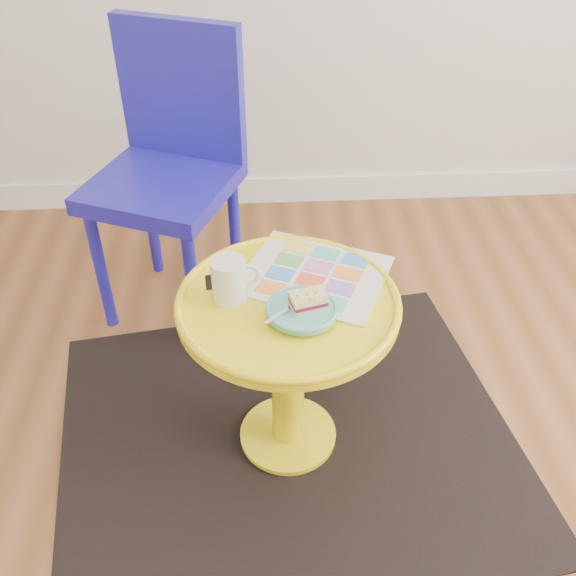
{
  "coord_description": "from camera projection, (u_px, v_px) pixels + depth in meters",
  "views": [
    {
      "loc": [
        -0.25,
        -0.56,
        1.52
      ],
      "look_at": [
        -0.18,
        0.64,
        0.56
      ],
      "focal_mm": 40.0,
      "sensor_mm": 36.0,
      "label": 1
    }
  ],
  "objects": [
    {
      "name": "mug",
      "position": [
        230.0,
        278.0,
        1.54
      ],
      "size": [
        0.12,
        0.08,
        0.11
      ],
      "rotation": [
        0.0,
        0.0,
        0.16
      ],
      "color": "silver",
      "rests_on": "side_table"
    },
    {
      "name": "fork",
      "position": [
        289.0,
        308.0,
        1.5
      ],
      "size": [
        0.12,
        0.11,
        0.0
      ],
      "rotation": [
        0.0,
        0.0,
        -0.82
      ],
      "color": "silver",
      "rests_on": "plate"
    },
    {
      "name": "cake_slice",
      "position": [
        308.0,
        300.0,
        1.5
      ],
      "size": [
        0.09,
        0.08,
        0.04
      ],
      "rotation": [
        0.0,
        0.0,
        0.27
      ],
      "color": "#D3BC8C",
      "rests_on": "plate"
    },
    {
      "name": "side_table",
      "position": [
        288.0,
        345.0,
        1.66
      ],
      "size": [
        0.55,
        0.55,
        0.52
      ],
      "color": "yellow",
      "rests_on": "ground"
    },
    {
      "name": "newspaper",
      "position": [
        314.0,
        275.0,
        1.64
      ],
      "size": [
        0.44,
        0.41,
        0.01
      ],
      "primitive_type": "cube",
      "rotation": [
        0.0,
        0.0,
        -0.43
      ],
      "color": "silver",
      "rests_on": "side_table"
    },
    {
      "name": "plate",
      "position": [
        302.0,
        310.0,
        1.51
      ],
      "size": [
        0.17,
        0.17,
        0.02
      ],
      "color": "#52AFAA",
      "rests_on": "newspaper"
    },
    {
      "name": "rug",
      "position": [
        288.0,
        436.0,
        1.89
      ],
      "size": [
        1.45,
        1.29,
        0.01
      ],
      "primitive_type": "cube",
      "rotation": [
        0.0,
        0.0,
        0.15
      ],
      "color": "black",
      "rests_on": "ground"
    },
    {
      "name": "chair",
      "position": [
        170.0,
        159.0,
        2.08
      ],
      "size": [
        0.56,
        0.56,
        0.96
      ],
      "rotation": [
        0.0,
        0.0,
        -0.4
      ],
      "color": "#1D19A7",
      "rests_on": "ground"
    },
    {
      "name": "room_walls",
      "position": [
        32.0,
        349.0,
        2.09
      ],
      "size": [
        4.0,
        4.0,
        4.0
      ],
      "color": "silver",
      "rests_on": "ground"
    }
  ]
}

